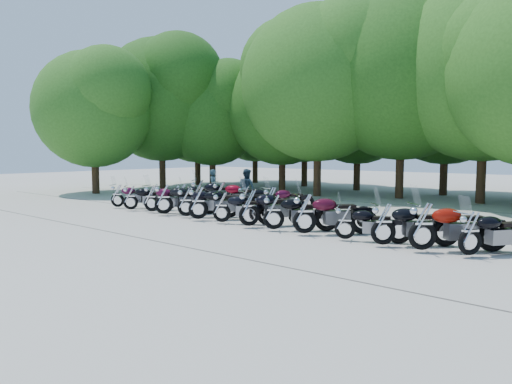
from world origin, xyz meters
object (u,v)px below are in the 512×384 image
Objects in this scene: motorcycle_8 at (274,211)px; rider_0 at (214,187)px; motorcycle_0 at (117,195)px; motorcycle_10 at (345,221)px; motorcycle_6 at (222,206)px; motorcycle_9 at (305,212)px; motorcycle_4 at (186,201)px; motorcycle_16 at (220,194)px; motorcycle_18 at (271,200)px; motorcycle_17 at (245,197)px; rider_1 at (247,188)px; motorcycle_2 at (152,197)px; motorcycle_7 at (249,207)px; motorcycle_14 at (182,193)px; motorcycle_3 at (164,198)px; motorcycle_13 at (470,232)px; motorcycle_12 at (423,224)px; motorcycle_15 at (199,192)px; motorcycle_1 at (130,197)px; motorcycle_5 at (198,202)px.

rider_0 is (-6.87, 4.14, 0.18)m from motorcycle_8.
motorcycle_10 is at bearing -122.37° from motorcycle_0.
motorcycle_9 is at bearing -119.59° from motorcycle_6.
motorcycle_4 reaches higher than motorcycle_6.
motorcycle_16 is 1.07× the size of motorcycle_18.
rider_1 reaches higher than motorcycle_17.
motorcycle_2 reaches higher than motorcycle_10.
motorcycle_10 is at bearing -147.89° from motorcycle_7.
motorcycle_4 is at bearing 132.66° from motorcycle_17.
rider_0 is at bearing -100.00° from motorcycle_14.
motorcycle_6 is 3.51m from motorcycle_9.
motorcycle_8 is at bearing -134.05° from motorcycle_4.
motorcycle_18 is at bearing -83.60° from motorcycle_4.
motorcycle_18 is at bearing -106.43° from motorcycle_3.
rider_1 is at bearing 14.58° from motorcycle_13.
motorcycle_4 is at bearing 45.35° from motorcycle_12.
motorcycle_8 is (2.33, -0.02, 0.03)m from motorcycle_6.
motorcycle_12 is 12.38m from rider_0.
motorcycle_4 is at bearing 71.09° from motorcycle_18.
motorcycle_18 reaches higher than motorcycle_13.
motorcycle_4 is 3.42m from motorcycle_7.
motorcycle_17 is 1.27× the size of rider_1.
motorcycle_12 reaches higher than motorcycle_0.
motorcycle_15 is 1.04× the size of motorcycle_16.
motorcycle_8 reaches higher than motorcycle_2.
rider_0 reaches higher than motorcycle_15.
rider_0 is 0.96× the size of rider_1.
motorcycle_4 is (3.39, 0.16, 0.04)m from motorcycle_1.
motorcycle_8 is 0.92× the size of motorcycle_15.
motorcycle_9 is at bearing 159.03° from rider_1.
motorcycle_16 is at bearing 58.45° from motorcycle_17.
motorcycle_10 is at bearing 37.09° from motorcycle_13.
motorcycle_5 is 3.33m from motorcycle_16.
motorcycle_1 is at bearing 73.02° from motorcycle_2.
motorcycle_1 is 3.86m from motorcycle_16.
motorcycle_7 is at bearing -152.46° from motorcycle_15.
motorcycle_17 is (-0.24, 2.90, -0.08)m from motorcycle_5.
motorcycle_7 is at bearing -145.11° from motorcycle_3.
motorcycle_4 is at bearing 47.57° from motorcycle_8.
motorcycle_17 is 0.97× the size of motorcycle_18.
motorcycle_12 is 7.49m from motorcycle_18.
motorcycle_15 is 1.12× the size of motorcycle_18.
motorcycle_6 is at bearing 36.26° from motorcycle_13.
rider_1 is at bearing 6.11° from motorcycle_17.
motorcycle_7 is 1.44× the size of rider_1.
motorcycle_18 is 4.91m from rider_0.
motorcycle_1 is 7.82m from motorcycle_8.
motorcycle_17 is (-8.50, 2.93, -0.09)m from motorcycle_12.
motorcycle_15 is at bearing 24.16° from motorcycle_18.
motorcycle_1 is 12.60m from motorcycle_12.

